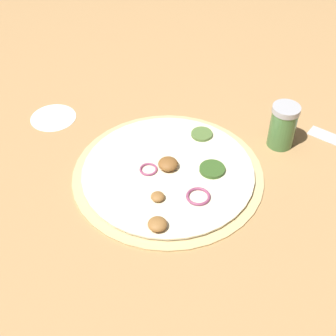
# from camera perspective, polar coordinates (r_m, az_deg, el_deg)

# --- Properties ---
(ground_plane) EXTENTS (3.00, 3.00, 0.00)m
(ground_plane) POSITION_cam_1_polar(r_m,az_deg,el_deg) (0.91, 0.00, -0.77)
(ground_plane) COLOR tan
(pizza) EXTENTS (0.37, 0.37, 0.03)m
(pizza) POSITION_cam_1_polar(r_m,az_deg,el_deg) (0.90, 0.10, -0.57)
(pizza) COLOR #D6B77A
(pizza) RESTS_ON ground_plane
(spice_jar) EXTENTS (0.06, 0.06, 0.10)m
(spice_jar) POSITION_cam_1_polar(r_m,az_deg,el_deg) (0.97, 13.83, 5.02)
(spice_jar) COLOR #4C7F42
(spice_jar) RESTS_ON ground_plane
(flour_patch) EXTENTS (0.10, 0.10, 0.00)m
(flour_patch) POSITION_cam_1_polar(r_m,az_deg,el_deg) (1.08, -13.81, 5.99)
(flour_patch) COLOR white
(flour_patch) RESTS_ON ground_plane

